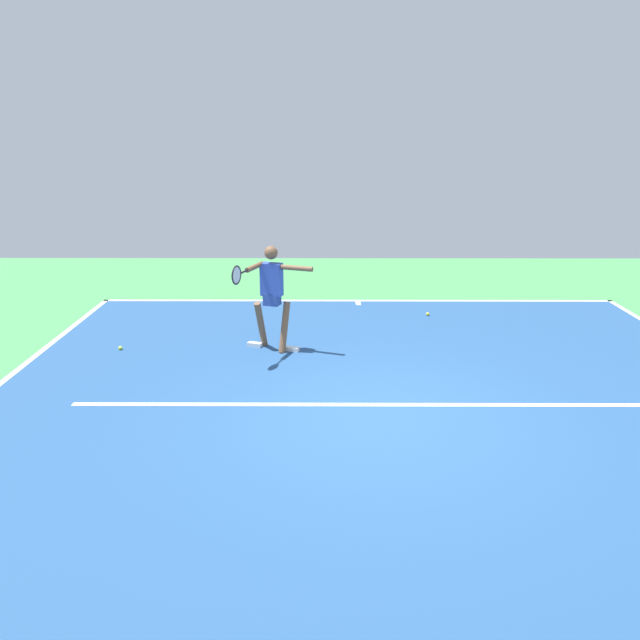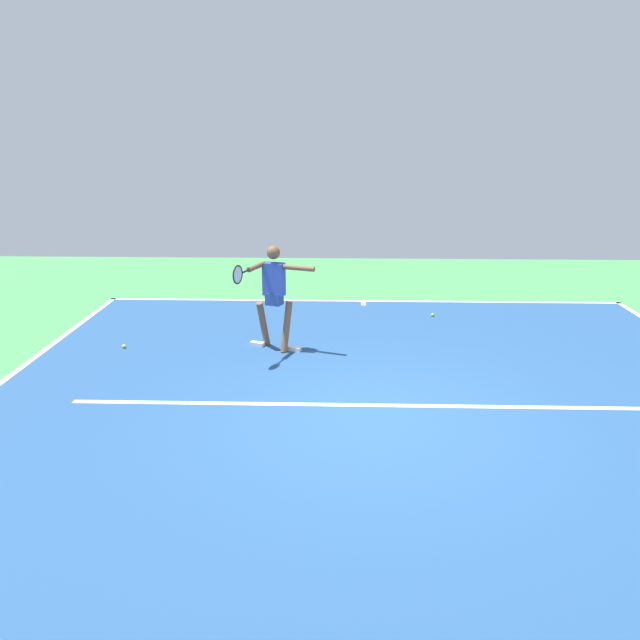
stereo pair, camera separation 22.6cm
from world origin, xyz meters
name	(u,v)px [view 2 (the right image)]	position (x,y,z in m)	size (l,w,h in m)	color
ground_plane	(379,419)	(0.00, 0.00, 0.00)	(20.68, 20.68, 0.00)	#428E4C
court_surface	(379,419)	(0.00, 0.00, 0.00)	(10.88, 11.51, 0.00)	navy
court_line_baseline_near	(363,301)	(0.00, -5.71, 0.00)	(10.88, 0.10, 0.01)	white
court_line_service	(377,405)	(0.00, -0.40, 0.00)	(8.16, 0.10, 0.01)	white
court_line_centre_mark	(363,303)	(0.00, -5.51, 0.00)	(0.10, 0.30, 0.01)	white
tennis_player	(274,291)	(1.58, -2.59, 1.00)	(1.19, 1.18, 1.75)	brown
tennis_ball_by_baseline	(433,315)	(-1.32, -4.59, 0.03)	(0.07, 0.07, 0.07)	yellow
tennis_ball_near_service_line	(124,346)	(4.10, -2.56, 0.03)	(0.07, 0.07, 0.07)	#C6E53D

